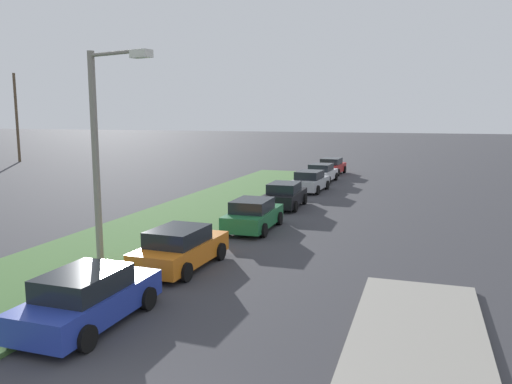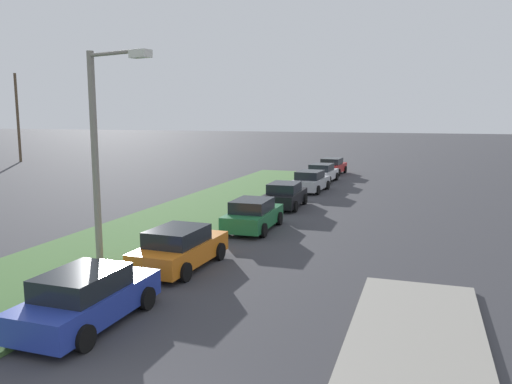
% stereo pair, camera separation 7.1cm
% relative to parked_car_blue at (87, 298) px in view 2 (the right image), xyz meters
% --- Properties ---
extents(grass_median, '(60.00, 6.00, 0.12)m').
position_rel_parked_car_blue_xyz_m(grass_median, '(5.78, 3.69, -0.66)').
color(grass_median, '#477238').
rests_on(grass_median, ground).
extents(parked_car_blue, '(4.32, 2.05, 1.47)m').
position_rel_parked_car_blue_xyz_m(parked_car_blue, '(0.00, 0.00, 0.00)').
color(parked_car_blue, '#23389E').
rests_on(parked_car_blue, ground).
extents(parked_car_orange, '(4.36, 2.14, 1.47)m').
position_rel_parked_car_blue_xyz_m(parked_car_orange, '(5.21, -0.01, 0.00)').
color(parked_car_orange, orange).
rests_on(parked_car_orange, ground).
extents(parked_car_green, '(4.33, 2.07, 1.47)m').
position_rel_parked_car_blue_xyz_m(parked_car_green, '(11.71, -0.53, 0.00)').
color(parked_car_green, '#1E6B38').
rests_on(parked_car_green, ground).
extents(parked_car_black, '(4.34, 2.10, 1.47)m').
position_rel_parked_car_blue_xyz_m(parked_car_black, '(17.82, -0.41, 0.00)').
color(parked_car_black, black).
rests_on(parked_car_black, ground).
extents(parked_car_silver, '(4.40, 2.22, 1.47)m').
position_rel_parked_car_blue_xyz_m(parked_car_silver, '(24.42, -0.47, 0.00)').
color(parked_car_silver, '#B2B5BA').
rests_on(parked_car_silver, ground).
extents(parked_car_white, '(4.38, 2.17, 1.47)m').
position_rel_parked_car_blue_xyz_m(parked_car_white, '(29.76, -0.24, 0.00)').
color(parked_car_white, silver).
rests_on(parked_car_white, ground).
extents(parked_car_red, '(4.39, 2.20, 1.47)m').
position_rel_parked_car_blue_xyz_m(parked_car_red, '(35.37, -0.09, 0.00)').
color(parked_car_red, red).
rests_on(parked_car_red, ground).
extents(streetlight, '(1.02, 2.82, 7.50)m').
position_rel_parked_car_blue_xyz_m(streetlight, '(4.37, 2.46, 3.67)').
color(streetlight, gray).
rests_on(streetlight, ground).
extents(distant_utility_pole, '(0.30, 0.30, 10.00)m').
position_rel_parked_car_blue_xyz_m(distant_utility_pole, '(36.35, 36.20, 4.28)').
color(distant_utility_pole, brown).
rests_on(distant_utility_pole, ground).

